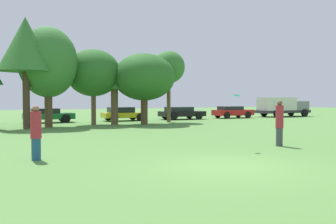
% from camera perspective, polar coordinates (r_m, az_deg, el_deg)
% --- Properties ---
extents(ground_plane, '(120.00, 120.00, 0.00)m').
position_cam_1_polar(ground_plane, '(11.22, 9.19, -8.29)').
color(ground_plane, '#54843D').
extents(person_thrower, '(0.35, 0.35, 1.79)m').
position_cam_1_polar(person_thrower, '(12.86, -19.55, -3.00)').
color(person_thrower, navy).
rests_on(person_thrower, ground).
extents(person_catcher, '(0.33, 0.33, 1.93)m').
position_cam_1_polar(person_catcher, '(16.38, 16.69, -1.61)').
color(person_catcher, '#3F3F47').
rests_on(person_catcher, ground).
extents(frisbee, '(0.23, 0.23, 0.09)m').
position_cam_1_polar(frisbee, '(14.82, 10.46, 2.51)').
color(frisbee, '#19B2D8').
extents(tree_1, '(3.58, 3.58, 7.37)m').
position_cam_1_polar(tree_1, '(26.55, -20.96, 9.54)').
color(tree_1, '#473323').
rests_on(tree_1, ground).
extents(tree_2, '(4.05, 4.05, 6.99)m').
position_cam_1_polar(tree_2, '(27.47, -17.89, 7.20)').
color(tree_2, brown).
rests_on(tree_2, ground).
extents(tree_3, '(4.08, 4.08, 5.72)m').
position_cam_1_polar(tree_3, '(28.88, -11.36, 5.87)').
color(tree_3, brown).
rests_on(tree_3, ground).
extents(tree_4, '(2.21, 2.21, 4.93)m').
position_cam_1_polar(tree_4, '(29.04, -8.21, 5.31)').
color(tree_4, brown).
rests_on(tree_4, ground).
extents(tree_5, '(4.76, 4.76, 5.48)m').
position_cam_1_polar(tree_5, '(28.95, -3.67, 5.33)').
color(tree_5, brown).
rests_on(tree_5, ground).
extents(tree_6, '(2.73, 2.73, 6.02)m').
position_cam_1_polar(tree_6, '(31.61, 0.10, 6.80)').
color(tree_6, brown).
rests_on(tree_6, ground).
extents(parked_car_green, '(4.05, 1.88, 1.18)m').
position_cam_1_polar(parked_car_green, '(32.30, -17.93, -0.42)').
color(parked_car_green, '#196633').
rests_on(parked_car_green, ground).
extents(parked_car_yellow, '(3.83, 2.07, 1.23)m').
position_cam_1_polar(parked_car_yellow, '(33.62, -6.91, -0.23)').
color(parked_car_yellow, gold).
rests_on(parked_car_yellow, ground).
extents(parked_car_black, '(4.28, 2.07, 1.19)m').
position_cam_1_polar(parked_car_black, '(35.68, 2.03, -0.08)').
color(parked_car_black, black).
rests_on(parked_car_black, ground).
extents(parked_car_red, '(4.15, 1.83, 1.20)m').
position_cam_1_polar(parked_car_red, '(38.64, 9.81, 0.05)').
color(parked_car_red, red).
rests_on(parked_car_red, ground).
extents(delivery_truck_grey, '(6.31, 2.35, 2.11)m').
position_cam_1_polar(delivery_truck_grey, '(42.95, 17.04, 0.89)').
color(delivery_truck_grey, '#2D2D33').
rests_on(delivery_truck_grey, ground).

